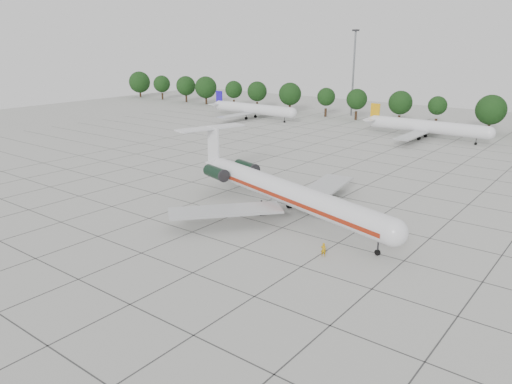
% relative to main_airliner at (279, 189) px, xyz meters
% --- Properties ---
extents(ground, '(260.00, 260.00, 0.00)m').
position_rel_main_airliner_xyz_m(ground, '(-4.29, -4.43, -3.36)').
color(ground, '#B6B6AF').
rests_on(ground, ground).
extents(apron_joints, '(170.00, 170.00, 0.02)m').
position_rel_main_airliner_xyz_m(apron_joints, '(-4.29, 10.57, -3.35)').
color(apron_joints, '#383838').
rests_on(apron_joints, ground).
extents(main_airliner, '(39.90, 30.66, 9.51)m').
position_rel_main_airliner_xyz_m(main_airliner, '(0.00, 0.00, 0.00)').
color(main_airliner, silver).
rests_on(main_airliner, ground).
extents(ground_crew, '(0.69, 0.59, 1.59)m').
position_rel_main_airliner_xyz_m(ground_crew, '(12.20, -8.73, -2.56)').
color(ground_crew, '#B9870A').
rests_on(ground_crew, ground).
extents(bg_airliner_b, '(28.24, 27.20, 7.40)m').
position_rel_main_airliner_xyz_m(bg_airliner_b, '(-54.16, 63.46, -0.45)').
color(bg_airliner_b, silver).
rests_on(bg_airliner_b, ground).
extents(bg_airliner_c, '(28.24, 27.20, 7.40)m').
position_rel_main_airliner_xyz_m(bg_airliner_c, '(-2.57, 64.20, -0.45)').
color(bg_airliner_c, silver).
rests_on(bg_airliner_c, ground).
extents(tree_line, '(249.86, 8.44, 10.22)m').
position_rel_main_airliner_xyz_m(tree_line, '(-15.97, 80.57, 2.62)').
color(tree_line, '#332114').
rests_on(tree_line, ground).
extents(floodlight_mast, '(1.60, 1.60, 25.45)m').
position_rel_main_airliner_xyz_m(floodlight_mast, '(-34.29, 87.57, 10.92)').
color(floodlight_mast, slate).
rests_on(floodlight_mast, ground).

